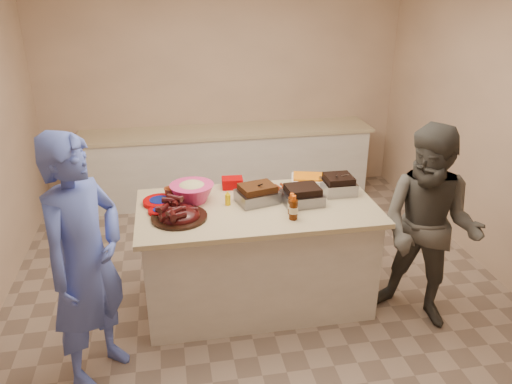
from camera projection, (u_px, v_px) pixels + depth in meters
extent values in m
cube|color=#47230F|center=(257.00, 202.00, 4.13)|extent=(0.38, 0.32, 0.10)
cube|color=black|center=(302.00, 203.00, 4.11)|extent=(0.33, 0.28, 0.09)
cube|color=gray|center=(338.00, 192.00, 4.31)|extent=(0.27, 0.27, 0.11)
cylinder|color=silver|center=(274.00, 194.00, 4.29)|extent=(0.37, 0.37, 0.05)
cube|color=orange|center=(309.00, 184.00, 4.49)|extent=(0.37, 0.31, 0.09)
cylinder|color=#461B04|center=(291.00, 213.00, 3.93)|extent=(0.06, 0.06, 0.17)
cylinder|color=#461B04|center=(293.00, 219.00, 3.84)|extent=(0.07, 0.07, 0.20)
cylinder|color=#F9CF01|center=(228.00, 205.00, 4.08)|extent=(0.05, 0.05, 0.12)
imported|color=silver|center=(255.00, 200.00, 4.16)|extent=(0.14, 0.04, 0.14)
cylinder|color=#A10002|center=(160.00, 203.00, 4.10)|extent=(0.28, 0.28, 0.03)
cylinder|color=#A10002|center=(161.00, 212.00, 3.95)|extent=(0.20, 0.20, 0.03)
imported|color=#954720|center=(171.00, 198.00, 4.21)|extent=(0.10, 0.10, 0.10)
cube|color=#A10002|center=(232.00, 188.00, 4.41)|extent=(0.19, 0.15, 0.09)
imported|color=#5168D0|center=(103.00, 370.00, 3.64)|extent=(1.86, 1.59, 0.43)
imported|color=#54524B|center=(415.00, 316.00, 4.21)|extent=(1.73, 1.77, 0.63)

